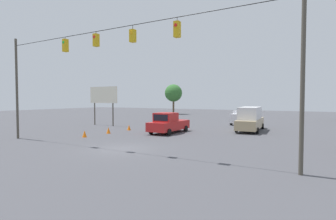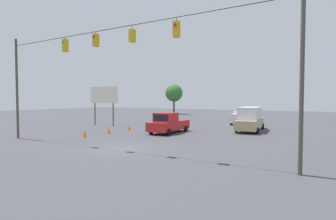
{
  "view_description": "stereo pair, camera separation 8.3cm",
  "coord_description": "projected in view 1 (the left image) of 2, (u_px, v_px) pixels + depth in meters",
  "views": [
    {
      "loc": [
        -11.95,
        14.24,
        3.52
      ],
      "look_at": [
        1.38,
        -8.93,
        2.4
      ],
      "focal_mm": 28.0,
      "sensor_mm": 36.0,
      "label": 1
    },
    {
      "loc": [
        -12.02,
        14.2,
        3.52
      ],
      "look_at": [
        1.38,
        -8.93,
        2.4
      ],
      "focal_mm": 28.0,
      "sensor_mm": 36.0,
      "label": 2
    }
  ],
  "objects": [
    {
      "name": "ground_plane",
      "position": [
        122.0,
        149.0,
        18.43
      ],
      "size": [
        140.0,
        140.0,
        0.0
      ],
      "primitive_type": "plane",
      "color": "#47474C"
    },
    {
      "name": "overhead_signal_span",
      "position": [
        113.0,
        67.0,
        17.56
      ],
      "size": [
        22.81,
        0.38,
        8.83
      ],
      "color": "#4C473D",
      "rests_on": "ground_plane"
    },
    {
      "name": "traffic_cone_third",
      "position": [
        129.0,
        127.0,
        29.53
      ],
      "size": [
        0.42,
        0.42,
        0.63
      ],
      "primitive_type": "cone",
      "color": "orange",
      "rests_on": "ground_plane"
    },
    {
      "name": "tree_horizon_right",
      "position": [
        173.0,
        93.0,
        61.15
      ],
      "size": [
        4.06,
        4.06,
        6.97
      ],
      "color": "brown",
      "rests_on": "ground_plane"
    },
    {
      "name": "sedan_white_oncoming_deep",
      "position": [
        241.0,
        117.0,
        36.17
      ],
      "size": [
        2.16,
        4.49,
        1.89
      ],
      "color": "silver",
      "rests_on": "ground_plane"
    },
    {
      "name": "traffic_cone_nearest",
      "position": [
        85.0,
        134.0,
        24.11
      ],
      "size": [
        0.42,
        0.42,
        0.63
      ],
      "primitive_type": "cone",
      "color": "orange",
      "rests_on": "ground_plane"
    },
    {
      "name": "pickup_truck_red_withflow_mid",
      "position": [
        168.0,
        124.0,
        27.16
      ],
      "size": [
        2.36,
        5.54,
        2.12
      ],
      "color": "red",
      "rests_on": "ground_plane"
    },
    {
      "name": "box_truck_tan_oncoming_far",
      "position": [
        250.0,
        119.0,
        28.97
      ],
      "size": [
        2.72,
        7.53,
        2.64
      ],
      "color": "tan",
      "rests_on": "ground_plane"
    },
    {
      "name": "traffic_cone_second",
      "position": [
        108.0,
        130.0,
        26.74
      ],
      "size": [
        0.42,
        0.42,
        0.63
      ],
      "primitive_type": "cone",
      "color": "orange",
      "rests_on": "ground_plane"
    },
    {
      "name": "roadside_billboard",
      "position": [
        103.0,
        97.0,
        34.88
      ],
      "size": [
        4.68,
        0.16,
        5.17
      ],
      "color": "#4C473D",
      "rests_on": "ground_plane"
    }
  ]
}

